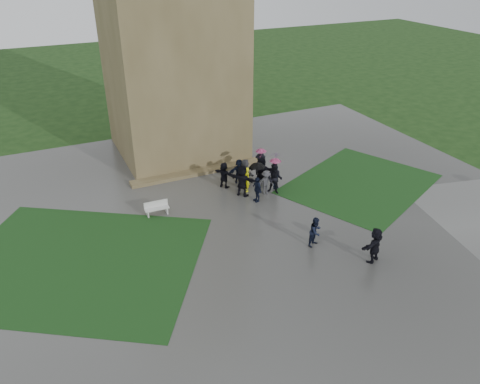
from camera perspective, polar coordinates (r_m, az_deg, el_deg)
name	(u,v)px	position (r m, az deg, el deg)	size (l,w,h in m)	color
ground	(279,263)	(22.17, 4.76, -8.66)	(120.00, 120.00, 0.00)	black
plaza	(260,241)	(23.59, 2.39, -6.01)	(34.00, 34.00, 0.02)	#3A3A37
lawn_inset_left	(79,262)	(23.40, -19.09, -8.06)	(11.00, 9.00, 0.01)	black
lawn_inset_right	(360,184)	(29.92, 14.41, 0.97)	(9.00, 7.00, 0.01)	black
tower	(170,18)	(31.91, -8.58, 20.21)	(8.00, 8.00, 18.00)	brown
tower_plinth	(200,172)	(30.41, -4.95, 2.48)	(9.00, 0.80, 0.22)	brown
bench	(157,208)	(25.98, -10.12, -1.93)	(1.33, 0.45, 0.77)	silver
visitor_cluster	(254,174)	(28.03, 1.67, 2.22)	(3.84, 3.65, 2.42)	black
pedestrian_mid	(316,232)	(23.17, 9.20, -4.78)	(0.75, 0.43, 1.54)	black
pedestrian_near	(375,245)	(22.60, 16.11, -6.22)	(1.63, 0.59, 1.76)	black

